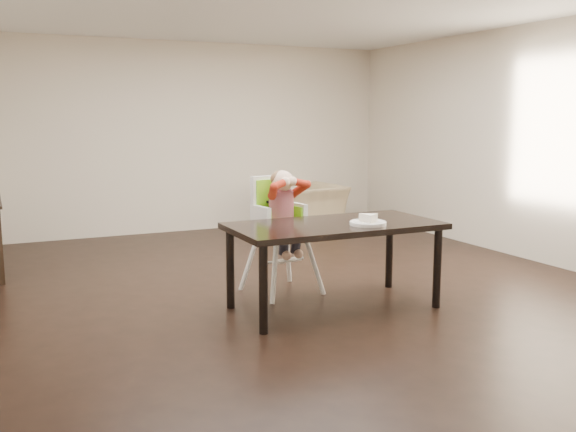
{
  "coord_description": "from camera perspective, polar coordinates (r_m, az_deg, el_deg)",
  "views": [
    {
      "loc": [
        -2.64,
        -5.5,
        1.66
      ],
      "look_at": [
        -0.25,
        -0.37,
        0.77
      ],
      "focal_mm": 40.0,
      "sensor_mm": 36.0,
      "label": 1
    }
  ],
  "objects": [
    {
      "name": "high_chair",
      "position": [
        6.0,
        -0.72,
        0.85
      ],
      "size": [
        0.55,
        0.55,
        1.16
      ],
      "rotation": [
        0.0,
        0.0,
        0.15
      ],
      "color": "white",
      "rests_on": "ground"
    },
    {
      "name": "room_walls",
      "position": [
        6.11,
        0.7,
        10.73
      ],
      "size": [
        6.02,
        7.02,
        2.71
      ],
      "color": "beige",
      "rests_on": "ground"
    },
    {
      "name": "plate",
      "position": [
        5.45,
        7.16,
        -0.46
      ],
      "size": [
        0.36,
        0.36,
        0.09
      ],
      "rotation": [
        0.0,
        0.0,
        0.17
      ],
      "color": "white",
      "rests_on": "dining_table"
    },
    {
      "name": "armchair",
      "position": [
        9.36,
        1.56,
        1.41
      ],
      "size": [
        1.09,
        0.8,
        0.88
      ],
      "primitive_type": "imported",
      "rotation": [
        0.0,
        0.0,
        3.29
      ],
      "color": "tan",
      "rests_on": "ground"
    },
    {
      "name": "ground",
      "position": [
        6.32,
        0.67,
        -6.32
      ],
      "size": [
        7.0,
        7.0,
        0.0
      ],
      "primitive_type": "plane",
      "color": "black",
      "rests_on": "ground"
    },
    {
      "name": "dining_table",
      "position": [
        5.52,
        4.14,
        -1.44
      ],
      "size": [
        1.8,
        0.9,
        0.75
      ],
      "color": "black",
      "rests_on": "ground"
    }
  ]
}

